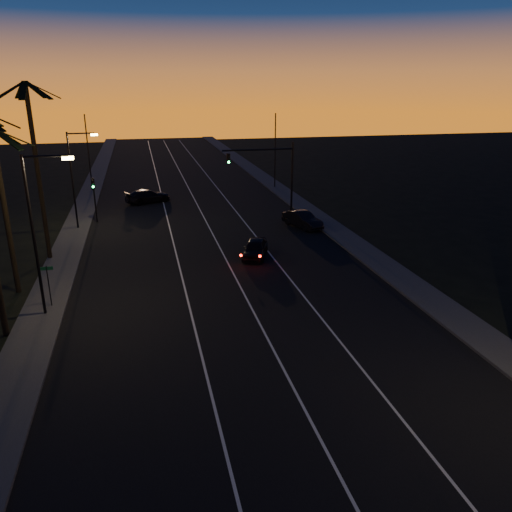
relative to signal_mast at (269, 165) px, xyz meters
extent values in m
cube|color=black|center=(-7.14, -9.99, -4.78)|extent=(20.00, 170.00, 0.01)
cube|color=#31312F|center=(-18.34, -9.99, -4.70)|extent=(2.40, 170.00, 0.16)
cube|color=#31312F|center=(4.06, -9.99, -4.70)|extent=(2.40, 170.00, 0.16)
cube|color=silver|center=(-10.14, -9.99, -4.76)|extent=(0.12, 160.00, 0.01)
cube|color=silver|center=(-6.64, -9.99, -4.76)|extent=(0.12, 160.00, 0.01)
cube|color=silver|center=(-3.14, -9.99, -4.76)|extent=(0.12, 160.00, 0.01)
cylinder|color=black|center=(-20.34, -15.99, 0.22)|extent=(0.32, 0.32, 10.00)
cube|color=black|center=(-19.31, -15.73, 4.65)|extent=(2.18, 0.92, 1.18)
cube|color=black|center=(-19.90, -15.03, 4.65)|extent=(1.25, 2.12, 1.18)
cube|color=black|center=(-19.49, -16.63, 4.65)|extent=(1.95, 1.61, 1.18)
cylinder|color=black|center=(-19.34, -9.99, 1.47)|extent=(0.32, 0.32, 12.50)
cube|color=black|center=(-18.31, -9.73, 7.15)|extent=(2.18, 0.92, 1.18)
cube|color=black|center=(-18.90, -9.03, 7.15)|extent=(1.25, 2.12, 1.18)
cube|color=black|center=(-19.82, -9.05, 7.15)|extent=(1.34, 2.09, 1.18)
cube|color=black|center=(-20.37, -9.78, 7.15)|extent=(2.18, 0.82, 1.18)
cube|color=black|center=(-20.15, -10.67, 7.15)|extent=(1.90, 1.69, 1.18)
cube|color=black|center=(-19.31, -11.05, 7.15)|extent=(0.45, 2.16, 1.18)
cube|color=black|center=(-18.49, -10.63, 7.15)|extent=(1.95, 1.61, 1.18)
cylinder|color=black|center=(-18.14, -19.99, -0.28)|extent=(0.16, 0.16, 9.00)
cylinder|color=black|center=(-17.04, -19.99, 4.07)|extent=(2.20, 0.12, 0.12)
cube|color=#FFD866|center=(-15.94, -19.99, 3.94)|extent=(0.55, 0.26, 0.16)
cylinder|color=black|center=(-18.14, -1.99, -0.53)|extent=(0.16, 0.16, 8.50)
cylinder|color=black|center=(-17.04, -1.99, 3.57)|extent=(2.20, 0.12, 0.12)
cube|color=#FFD866|center=(-15.94, -1.99, 3.44)|extent=(0.55, 0.26, 0.16)
cylinder|color=black|center=(-17.94, -18.99, -3.48)|extent=(0.06, 0.06, 2.60)
cube|color=#0C4B27|center=(-17.94, -18.99, -2.33)|extent=(0.70, 0.03, 0.20)
cylinder|color=black|center=(2.36, 0.01, -1.28)|extent=(0.20, 0.20, 7.00)
cylinder|color=black|center=(-1.14, 0.01, 1.52)|extent=(7.00, 0.16, 0.16)
cube|color=black|center=(-4.04, 0.01, 0.77)|extent=(0.32, 0.28, 1.00)
sphere|color=black|center=(-4.04, -0.16, 1.09)|extent=(0.20, 0.20, 0.20)
sphere|color=black|center=(-4.04, -0.16, 0.77)|extent=(0.20, 0.20, 0.20)
sphere|color=#14FF59|center=(-4.04, -0.16, 0.45)|extent=(0.20, 0.20, 0.20)
cylinder|color=black|center=(-16.64, 0.01, -2.68)|extent=(0.14, 0.14, 4.20)
cube|color=black|center=(-16.64, 0.01, -1.08)|extent=(0.28, 0.25, 0.90)
sphere|color=black|center=(-16.64, -0.14, -0.80)|extent=(0.18, 0.18, 0.18)
sphere|color=black|center=(-16.64, -0.14, -1.08)|extent=(0.18, 0.18, 0.18)
sphere|color=#14FF59|center=(-16.64, -0.14, -1.36)|extent=(0.18, 0.18, 0.18)
cylinder|color=black|center=(-18.14, 15.01, -0.28)|extent=(0.14, 0.14, 9.00)
cylinder|color=black|center=(3.86, 12.01, -0.28)|extent=(0.14, 0.14, 9.00)
imported|color=black|center=(-4.39, -12.91, -4.09)|extent=(2.93, 4.29, 1.36)
sphere|color=#FF0F05|center=(-5.88, -14.87, -3.88)|extent=(0.18, 0.18, 0.18)
sphere|color=#FF0F05|center=(-4.61, -15.36, -3.88)|extent=(0.18, 0.18, 0.18)
imported|color=black|center=(1.61, -5.92, -4.05)|extent=(2.90, 4.64, 1.44)
imported|color=black|center=(-11.75, 7.30, -4.05)|extent=(5.33, 3.74, 1.43)
camera|label=1|loc=(-12.35, -47.42, 7.60)|focal=35.00mm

